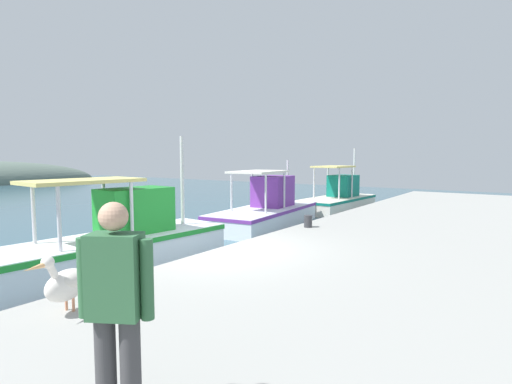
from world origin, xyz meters
The scene contains 7 objects.
quay_pier centered at (0.00, -5.00, 0.40)m, with size 36.00×10.00×0.80m, color #9E9E99.
fishing_boat_second centered at (-0.89, 2.54, 0.70)m, with size 6.37×2.20×3.41m.
fishing_boat_third centered at (6.92, 3.20, 0.65)m, with size 6.30×2.81×2.69m.
fishing_boat_fourth centered at (13.10, 2.68, 0.61)m, with size 5.70×2.33×3.30m.
pelican centered at (-3.92, -0.76, 1.20)m, with size 0.97×0.50×0.82m.
fisherman_standing centered at (-4.88, -3.16, 1.74)m, with size 0.40×0.53×1.71m.
mooring_bollard_second centered at (3.56, -0.45, 0.98)m, with size 0.23×0.23×0.35m, color #333338.
Camera 1 is at (-6.71, -5.72, 2.85)m, focal length 28.04 mm.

